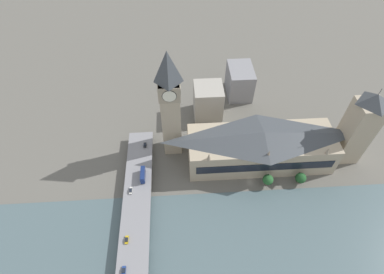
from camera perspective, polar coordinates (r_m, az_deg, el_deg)
ground_plane at (r=191.10m, az=11.03°, el=-8.55°), size 600.00×600.00×0.00m
river_water at (r=175.19m, az=13.37°, el=-18.63°), size 61.18×360.00×0.30m
parliament_hall at (r=192.19m, az=12.95°, el=-1.81°), size 29.67×90.40×26.78m
clock_tower at (r=175.08m, az=-4.16°, el=6.29°), size 12.69×12.69×75.65m
victoria_tower at (r=205.24m, az=29.02°, el=1.48°), size 14.76×14.76×57.29m
road_bridge at (r=167.51m, az=-10.99°, el=-19.50°), size 154.37×15.88×6.26m
double_decker_bus_lead at (r=182.51m, az=-9.36°, el=-7.07°), size 10.04×2.61×5.02m
car_northbound_lead at (r=198.83m, az=-8.96°, el=-1.51°), size 3.86×1.81×1.36m
car_northbound_tail at (r=180.23m, az=-11.57°, el=-9.96°), size 4.63×1.75×1.43m
car_southbound_lead at (r=167.23m, az=-12.33°, el=-18.58°), size 4.29×1.81×1.36m
car_southbound_tail at (r=162.17m, az=-12.88°, el=-23.56°), size 4.21×1.92×1.35m
city_block_west at (r=217.73m, az=3.07°, el=6.85°), size 20.26×20.23×25.09m
city_block_center at (r=238.70m, az=9.05°, el=10.43°), size 26.30×18.35×23.43m
tree_embankment_near at (r=187.47m, az=14.26°, el=-7.88°), size 6.51×6.51×9.24m
tree_embankment_mid at (r=194.58m, az=20.00°, el=-7.33°), size 6.58×6.58×8.78m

